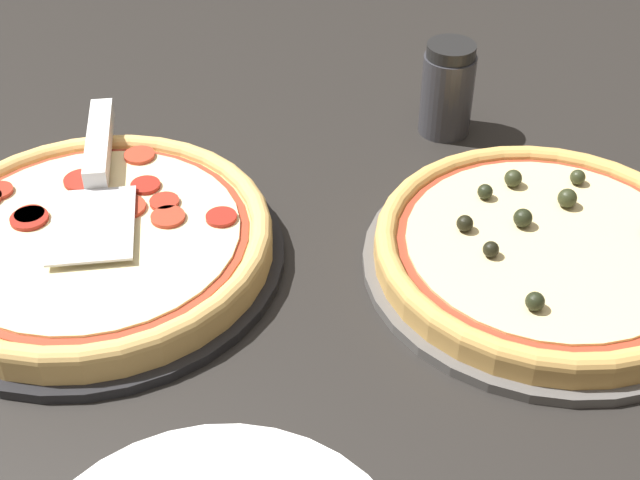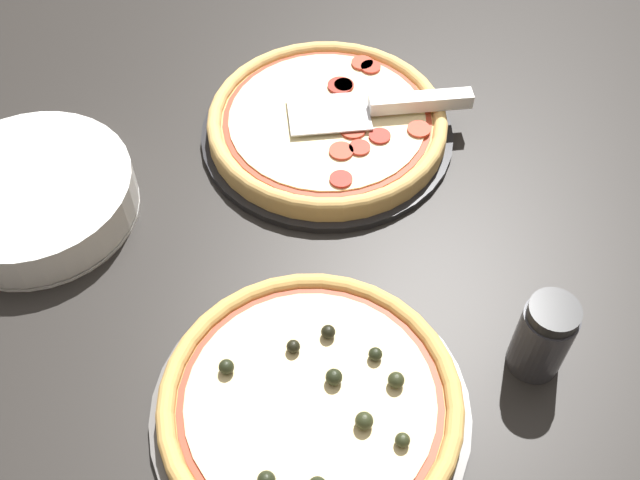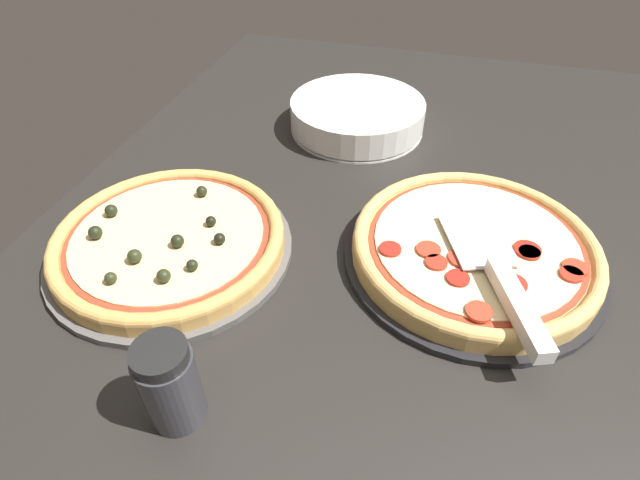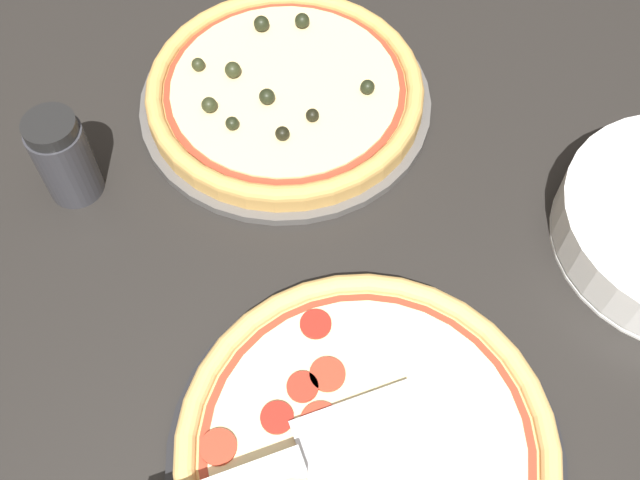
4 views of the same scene
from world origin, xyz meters
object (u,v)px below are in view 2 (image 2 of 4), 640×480
(pizza_front, at_px, (327,122))
(serving_spatula, at_px, (399,104))
(parmesan_shaker, at_px, (543,337))
(pizza_back, at_px, (311,402))
(plate_stack, at_px, (35,196))

(pizza_front, distance_m, serving_spatula, 0.10)
(pizza_front, bearing_deg, parmesan_shaker, 138.55)
(pizza_back, relative_size, plate_stack, 1.26)
(plate_stack, bearing_deg, parmesan_shaker, 176.05)
(serving_spatula, height_order, parmesan_shaker, parmesan_shaker)
(pizza_front, height_order, plate_stack, plate_stack)
(serving_spatula, bearing_deg, pizza_back, 90.87)
(pizza_front, relative_size, serving_spatula, 1.31)
(pizza_front, height_order, serving_spatula, serving_spatula)
(plate_stack, bearing_deg, pizza_front, -143.51)
(pizza_back, xyz_separation_m, parmesan_shaker, (-0.21, -0.13, 0.03))
(pizza_front, bearing_deg, pizza_back, 103.40)
(pizza_back, distance_m, parmesan_shaker, 0.25)
(serving_spatula, bearing_deg, plate_stack, 33.69)
(parmesan_shaker, bearing_deg, pizza_back, 30.27)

